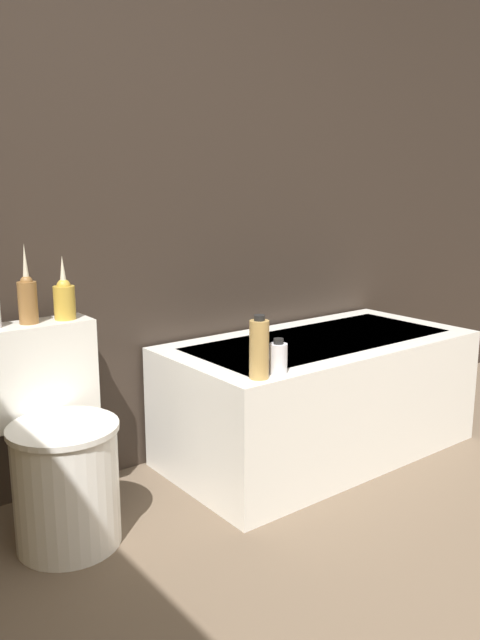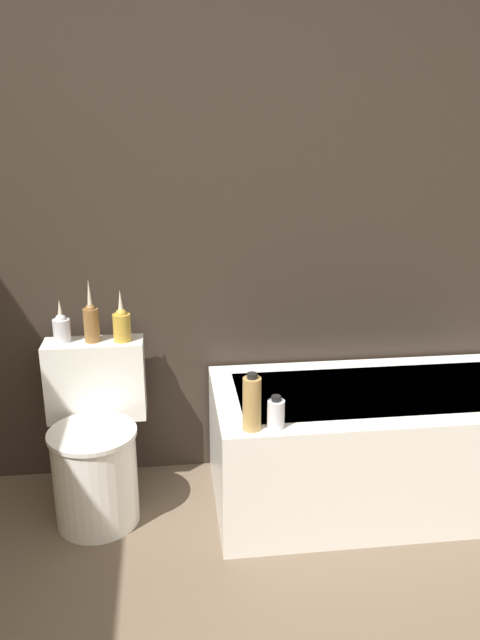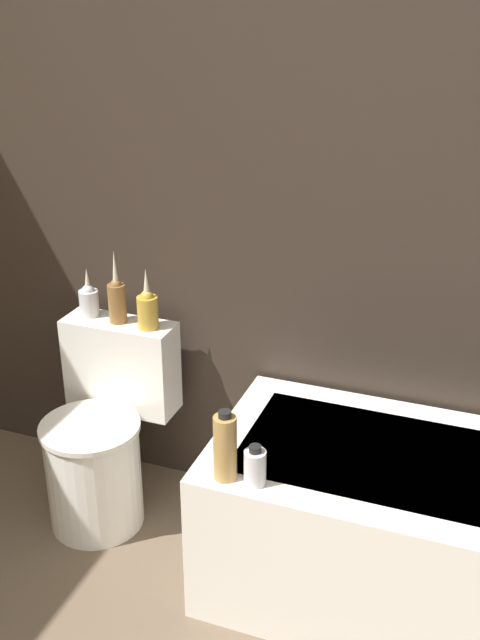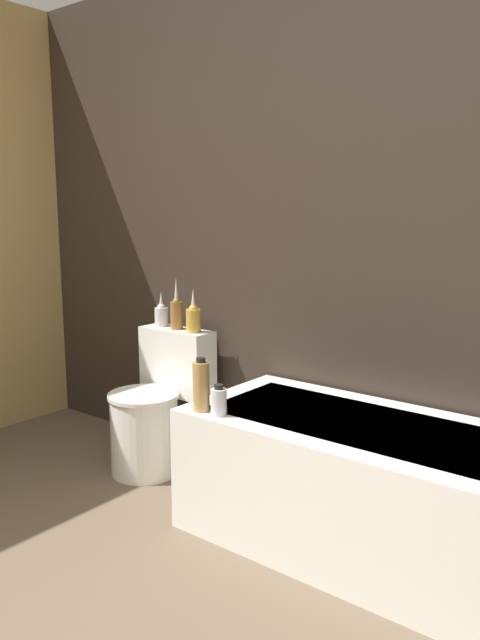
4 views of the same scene
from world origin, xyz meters
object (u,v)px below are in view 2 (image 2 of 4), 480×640
bathtub (373,444)px  shampoo_bottle_tall (252,403)px  shampoo_bottle_short (276,413)px  toilet (96,444)px  vase_gold (61,327)px  vase_bronze (122,324)px  vase_silver (91,321)px

bathtub → shampoo_bottle_tall: (-0.59, -0.29, 0.38)m
shampoo_bottle_tall → shampoo_bottle_short: (0.09, 0.00, -0.05)m
shampoo_bottle_tall → shampoo_bottle_short: shampoo_bottle_tall is taller
toilet → shampoo_bottle_tall: (0.64, -0.34, 0.32)m
vase_gold → shampoo_bottle_short: 1.03m
toilet → shampoo_bottle_short: size_ratio=5.57×
toilet → vase_bronze: (0.13, 0.17, 0.49)m
vase_silver → shampoo_bottle_short: size_ratio=2.15×
toilet → vase_bronze: bearing=52.3°
toilet → shampoo_bottle_short: toilet is taller
bathtub → vase_gold: 1.48m
vase_bronze → vase_gold: bearing=175.1°
toilet → vase_silver: vase_silver is taller
vase_bronze → shampoo_bottle_short: (0.60, -0.51, -0.22)m
shampoo_bottle_tall → vase_silver: bearing=140.9°
toilet → shampoo_bottle_tall: 0.79m
vase_bronze → toilet: bearing=-127.7°
bathtub → vase_gold: size_ratio=7.38×
bathtub → vase_gold: bearing=169.8°
bathtub → toilet: bearing=177.5°
vase_gold → toilet: bearing=-55.7°
bathtub → vase_silver: 1.37m
vase_bronze → shampoo_bottle_tall: 0.74m
vase_silver → shampoo_bottle_tall: (0.64, -0.52, -0.18)m
toilet → vase_gold: 0.53m
toilet → vase_gold: size_ratio=3.81×
vase_silver → vase_bronze: (0.13, -0.01, -0.02)m
vase_bronze → vase_silver: bearing=176.3°
bathtub → shampoo_bottle_short: bearing=-150.5°
bathtub → shampoo_bottle_short: shampoo_bottle_short is taller
vase_gold → shampoo_bottle_tall: bearing=-34.7°
vase_silver → shampoo_bottle_short: bearing=-35.1°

